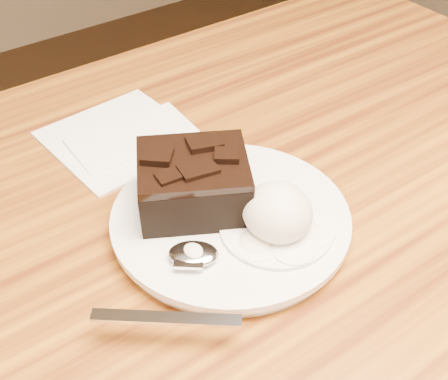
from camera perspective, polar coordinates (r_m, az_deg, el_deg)
plate at (r=0.56m, az=0.60°, el=-2.96°), size 0.22×0.22×0.02m
brownie at (r=0.55m, az=-2.82°, el=0.44°), size 0.13×0.12×0.05m
ice_cream_scoop at (r=0.53m, az=4.96°, el=-2.05°), size 0.06×0.06×0.05m
melt_puddle at (r=0.54m, az=4.85°, el=-3.57°), size 0.10×0.10×0.00m
spoon at (r=0.51m, az=-2.82°, el=-6.03°), size 0.15×0.13×0.01m
napkin at (r=0.69m, az=-9.54°, el=4.87°), size 0.15×0.15×0.01m
crumb_a at (r=0.55m, az=5.60°, el=-2.95°), size 0.01×0.01×0.00m
crumb_b at (r=0.57m, az=4.37°, el=-0.88°), size 0.01×0.01×0.00m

